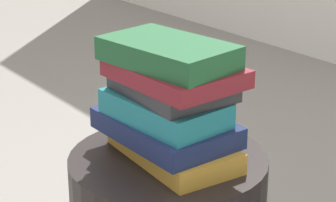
{
  "coord_description": "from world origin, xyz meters",
  "views": [
    {
      "loc": [
        0.99,
        -0.75,
        1.03
      ],
      "look_at": [
        0.0,
        0.0,
        0.57
      ],
      "focal_mm": 69.36,
      "sensor_mm": 36.0,
      "label": 1
    }
  ],
  "objects_px": {
    "book_navy": "(165,128)",
    "book_charcoal": "(173,88)",
    "book_teal": "(164,108)",
    "book_maroon": "(175,73)",
    "book_forest": "(171,53)",
    "book_ochre": "(174,148)"
  },
  "relations": [
    {
      "from": "book_navy",
      "to": "book_maroon",
      "type": "height_order",
      "value": "book_maroon"
    },
    {
      "from": "book_maroon",
      "to": "book_forest",
      "type": "distance_m",
      "value": 0.04
    },
    {
      "from": "book_ochre",
      "to": "book_maroon",
      "type": "height_order",
      "value": "book_maroon"
    },
    {
      "from": "book_charcoal",
      "to": "book_maroon",
      "type": "height_order",
      "value": "book_maroon"
    },
    {
      "from": "book_teal",
      "to": "book_maroon",
      "type": "height_order",
      "value": "book_maroon"
    },
    {
      "from": "book_navy",
      "to": "book_teal",
      "type": "distance_m",
      "value": 0.05
    },
    {
      "from": "book_charcoal",
      "to": "book_maroon",
      "type": "xyz_separation_m",
      "value": [
        0.0,
        0.0,
        0.03
      ]
    },
    {
      "from": "book_forest",
      "to": "book_charcoal",
      "type": "bearing_deg",
      "value": 85.26
    },
    {
      "from": "book_charcoal",
      "to": "book_ochre",
      "type": "bearing_deg",
      "value": -28.48
    },
    {
      "from": "book_maroon",
      "to": "book_forest",
      "type": "bearing_deg",
      "value": -120.59
    },
    {
      "from": "book_navy",
      "to": "book_charcoal",
      "type": "height_order",
      "value": "book_charcoal"
    },
    {
      "from": "book_teal",
      "to": "book_forest",
      "type": "height_order",
      "value": "book_forest"
    },
    {
      "from": "book_navy",
      "to": "book_teal",
      "type": "height_order",
      "value": "book_teal"
    },
    {
      "from": "book_navy",
      "to": "book_maroon",
      "type": "distance_m",
      "value": 0.12
    },
    {
      "from": "book_ochre",
      "to": "book_maroon",
      "type": "xyz_separation_m",
      "value": [
        -0.0,
        0.0,
        0.16
      ]
    },
    {
      "from": "book_ochre",
      "to": "book_charcoal",
      "type": "bearing_deg",
      "value": 154.11
    },
    {
      "from": "book_navy",
      "to": "book_teal",
      "type": "xyz_separation_m",
      "value": [
        0.01,
        -0.01,
        0.05
      ]
    },
    {
      "from": "book_teal",
      "to": "book_forest",
      "type": "xyz_separation_m",
      "value": [
        0.01,
        0.01,
        0.12
      ]
    },
    {
      "from": "book_navy",
      "to": "book_charcoal",
      "type": "distance_m",
      "value": 0.09
    },
    {
      "from": "book_teal",
      "to": "book_maroon",
      "type": "distance_m",
      "value": 0.08
    },
    {
      "from": "book_charcoal",
      "to": "book_teal",
      "type": "bearing_deg",
      "value": -105.28
    },
    {
      "from": "book_forest",
      "to": "book_navy",
      "type": "bearing_deg",
      "value": -160.36
    }
  ]
}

